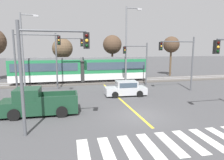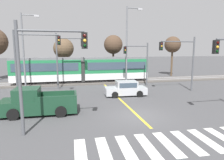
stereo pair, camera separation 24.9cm
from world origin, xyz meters
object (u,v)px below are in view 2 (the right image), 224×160
at_px(pickup_truck, 38,103).
at_px(bare_tree_west, 64,49).
at_px(traffic_light_mid_right, 182,56).
at_px(traffic_light_near_left, 43,62).
at_px(traffic_light_far_left, 66,53).
at_px(sedan_crossing, 126,89).
at_px(light_rail_tram, 82,69).
at_px(bare_tree_far_east, 173,45).
at_px(traffic_light_mid_left, 31,54).
at_px(street_lamp_centre, 128,42).
at_px(street_lamp_west, 25,47).
at_px(traffic_light_far_right, 139,58).
at_px(bare_tree_east, 113,45).

relative_size(pickup_truck, bare_tree_west, 0.85).
bearing_deg(traffic_light_mid_right, bare_tree_west, 134.51).
bearing_deg(traffic_light_near_left, bare_tree_west, 87.68).
bearing_deg(traffic_light_far_left, sedan_crossing, -41.21).
height_order(light_rail_tram, bare_tree_far_east, bare_tree_far_east).
distance_m(bare_tree_west, bare_tree_far_east, 18.57).
distance_m(pickup_truck, bare_tree_west, 18.44).
relative_size(traffic_light_mid_left, street_lamp_centre, 0.65).
xyz_separation_m(traffic_light_far_left, street_lamp_west, (-4.63, 0.86, 0.76)).
bearing_deg(street_lamp_centre, sedan_crossing, -109.14).
height_order(pickup_truck, traffic_light_far_left, traffic_light_far_left).
height_order(light_rail_tram, street_lamp_west, street_lamp_west).
bearing_deg(light_rail_tram, traffic_light_far_left, -121.97).
distance_m(light_rail_tram, street_lamp_west, 7.89).
distance_m(traffic_light_far_right, bare_tree_east, 8.17).
height_order(traffic_light_far_right, traffic_light_far_left, traffic_light_far_left).
height_order(traffic_light_mid_left, bare_tree_far_east, bare_tree_far_east).
distance_m(bare_tree_east, bare_tree_far_east, 10.64).
relative_size(traffic_light_mid_left, street_lamp_west, 0.74).
height_order(traffic_light_mid_right, bare_tree_west, bare_tree_west).
height_order(pickup_truck, bare_tree_far_east, bare_tree_far_east).
bearing_deg(light_rail_tram, bare_tree_east, 36.91).
height_order(light_rail_tram, traffic_light_far_right, traffic_light_far_right).
bearing_deg(traffic_light_far_right, traffic_light_near_left, -128.84).
relative_size(sedan_crossing, traffic_light_mid_right, 0.70).
bearing_deg(sedan_crossing, traffic_light_far_left, 138.79).
bearing_deg(light_rail_tram, sedan_crossing, -66.89).
xyz_separation_m(traffic_light_far_right, bare_tree_far_east, (9.09, 7.86, 1.78)).
bearing_deg(traffic_light_mid_left, light_rail_tram, 55.54).
distance_m(traffic_light_far_left, bare_tree_east, 10.78).
height_order(sedan_crossing, bare_tree_west, bare_tree_west).
bearing_deg(traffic_light_far_left, street_lamp_centre, 1.35).
relative_size(traffic_light_far_left, bare_tree_west, 1.02).
bearing_deg(bare_tree_far_east, pickup_truck, -140.10).
bearing_deg(light_rail_tram, traffic_light_mid_right, -38.00).
xyz_separation_m(pickup_truck, traffic_light_far_right, (11.25, 9.15, 2.80)).
height_order(street_lamp_centre, bare_tree_far_east, street_lamp_centre).
xyz_separation_m(pickup_truck, bare_tree_far_east, (20.34, 17.01, 4.59)).
height_order(traffic_light_mid_left, bare_tree_west, traffic_light_mid_left).
bearing_deg(traffic_light_far_right, bare_tree_east, 101.23).
relative_size(traffic_light_far_left, traffic_light_mid_left, 1.01).
xyz_separation_m(traffic_light_far_right, traffic_light_mid_left, (-12.32, -4.06, 0.67)).
bearing_deg(street_lamp_centre, bare_tree_west, 134.10).
distance_m(street_lamp_west, bare_tree_east, 13.95).
bearing_deg(traffic_light_near_left, street_lamp_centre, 56.01).
xyz_separation_m(light_rail_tram, traffic_light_far_left, (-2.20, -3.52, 2.18)).
height_order(light_rail_tram, traffic_light_near_left, traffic_light_near_left).
distance_m(sedan_crossing, street_lamp_centre, 7.47).
relative_size(traffic_light_mid_left, bare_tree_far_east, 0.94).
distance_m(light_rail_tram, traffic_light_near_left, 17.06).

